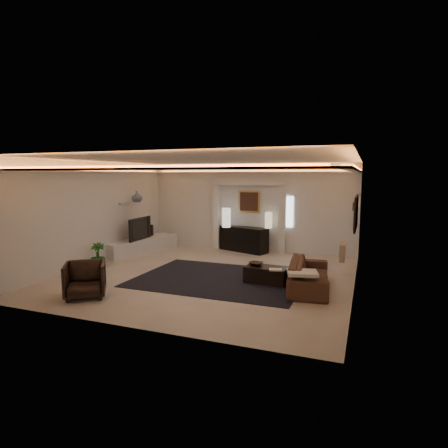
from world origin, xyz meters
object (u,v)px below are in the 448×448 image
(armchair, at_px, (85,280))
(sofa, at_px, (309,274))
(coffee_table, at_px, (267,274))
(console, at_px, (244,239))

(armchair, bearing_deg, sofa, -7.21)
(coffee_table, relative_size, armchair, 1.21)
(console, relative_size, coffee_table, 1.70)
(sofa, height_order, armchair, armchair)
(console, distance_m, coffee_table, 3.77)
(sofa, height_order, coffee_table, sofa)
(sofa, xyz_separation_m, coffee_table, (-0.99, 0.06, -0.11))
(sofa, distance_m, armchair, 4.83)
(coffee_table, distance_m, armchair, 4.02)
(coffee_table, bearing_deg, console, 120.54)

